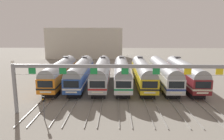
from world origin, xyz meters
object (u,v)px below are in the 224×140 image
(commuter_train_stainless, at_px, (101,72))
(commuter_train_silver, at_px, (164,73))
(commuter_train_blue, at_px, (81,72))
(yard_signal_mast, at_px, (44,103))
(commuter_train_yellow, at_px, (143,72))
(commuter_train_maroon, at_px, (184,73))
(catenary_gantry, at_px, (125,73))
(commuter_train_white, at_px, (122,72))
(commuter_train_orange, at_px, (60,72))

(commuter_train_stainless, distance_m, commuter_train_silver, 11.70)
(commuter_train_blue, height_order, commuter_train_silver, commuter_train_blue)
(commuter_train_silver, xyz_separation_m, yard_signal_mast, (-17.56, -15.65, -0.59))
(commuter_train_stainless, height_order, commuter_train_yellow, same)
(commuter_train_blue, bearing_deg, commuter_train_maroon, 0.00)
(commuter_train_stainless, xyz_separation_m, commuter_train_maroon, (15.61, 0.00, 0.00))
(commuter_train_stainless, xyz_separation_m, catenary_gantry, (3.90, -13.50, 2.72))
(commuter_train_silver, height_order, catenary_gantry, catenary_gantry)
(yard_signal_mast, bearing_deg, commuter_train_white, 58.07)
(yard_signal_mast, bearing_deg, commuter_train_orange, 97.10)
(commuter_train_white, xyz_separation_m, yard_signal_mast, (-9.75, -15.65, -0.59))
(commuter_train_white, bearing_deg, commuter_train_stainless, 180.00)
(commuter_train_yellow, bearing_deg, yard_signal_mast, -131.10)
(commuter_train_stainless, distance_m, yard_signal_mast, 16.72)
(commuter_train_white, bearing_deg, commuter_train_blue, 180.00)
(catenary_gantry, bearing_deg, commuter_train_stainless, 106.12)
(commuter_train_blue, relative_size, commuter_train_maroon, 1.00)
(commuter_train_white, distance_m, commuter_train_yellow, 3.90)
(commuter_train_yellow, relative_size, commuter_train_silver, 1.00)
(commuter_train_maroon, bearing_deg, commuter_train_orange, 180.00)
(commuter_train_white, xyz_separation_m, commuter_train_silver, (7.80, -0.00, -0.00))
(commuter_train_stainless, xyz_separation_m, yard_signal_mast, (-5.85, -15.65, -0.59))
(commuter_train_blue, bearing_deg, commuter_train_stainless, 0.00)
(catenary_gantry, bearing_deg, commuter_train_silver, 59.96)
(commuter_train_silver, relative_size, yard_signal_mast, 6.02)
(commuter_train_orange, distance_m, yard_signal_mast, 15.79)
(commuter_train_yellow, xyz_separation_m, catenary_gantry, (-3.90, -13.50, 2.72))
(commuter_train_blue, relative_size, catenary_gantry, 0.63)
(commuter_train_blue, xyz_separation_m, commuter_train_white, (7.80, 0.00, 0.00))
(catenary_gantry, bearing_deg, commuter_train_yellow, 73.88)
(commuter_train_stainless, distance_m, commuter_train_maroon, 15.61)
(catenary_gantry, bearing_deg, commuter_train_blue, 120.03)
(commuter_train_yellow, height_order, catenary_gantry, catenary_gantry)
(commuter_train_stainless, distance_m, commuter_train_white, 3.90)
(commuter_train_maroon, relative_size, catenary_gantry, 0.63)
(commuter_train_blue, relative_size, commuter_train_yellow, 1.00)
(yard_signal_mast, bearing_deg, commuter_train_silver, 41.71)
(commuter_train_maroon, bearing_deg, commuter_train_white, 180.00)
(commuter_train_maroon, relative_size, yard_signal_mast, 6.02)
(commuter_train_blue, distance_m, catenary_gantry, 15.83)
(commuter_train_blue, xyz_separation_m, commuter_train_maroon, (19.51, 0.00, 0.00))
(commuter_train_stainless, relative_size, commuter_train_yellow, 1.00)
(commuter_train_orange, relative_size, commuter_train_yellow, 1.00)
(commuter_train_blue, xyz_separation_m, commuter_train_yellow, (11.70, 0.00, 0.00))
(commuter_train_orange, xyz_separation_m, commuter_train_yellow, (15.61, 0.00, 0.00))
(commuter_train_orange, xyz_separation_m, yard_signal_mast, (1.95, -15.65, -0.59))
(commuter_train_white, relative_size, yard_signal_mast, 6.02)
(yard_signal_mast, bearing_deg, commuter_train_yellow, 48.90)
(commuter_train_orange, xyz_separation_m, commuter_train_white, (11.70, 0.00, 0.00))
(commuter_train_blue, distance_m, commuter_train_white, 7.80)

